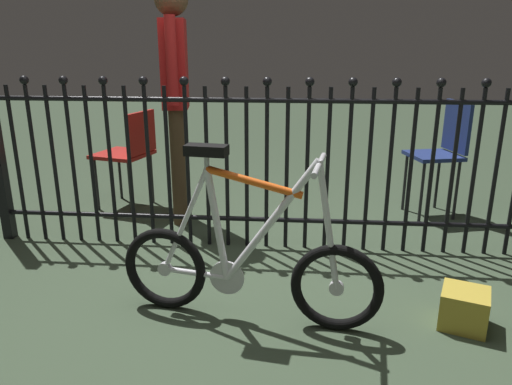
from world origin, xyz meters
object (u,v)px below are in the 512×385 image
(chair_navy, at_px, (443,146))
(person_visitor, at_px, (175,83))
(chair_red, at_px, (130,149))
(bicycle, at_px, (247,265))
(display_crate, at_px, (464,308))

(chair_navy, xyz_separation_m, person_visitor, (-2.06, -0.32, 0.50))
(chair_navy, bearing_deg, person_visitor, -171.09)
(chair_red, xyz_separation_m, person_visitor, (0.48, -0.29, 0.56))
(bicycle, height_order, person_visitor, person_visitor)
(bicycle, distance_m, display_crate, 1.09)
(bicycle, xyz_separation_m, chair_red, (-1.15, 1.67, 0.21))
(chair_navy, xyz_separation_m, display_crate, (-0.32, -1.69, -0.47))
(chair_navy, bearing_deg, display_crate, -100.82)
(chair_red, relative_size, chair_navy, 0.89)
(person_visitor, height_order, display_crate, person_visitor)
(chair_red, xyz_separation_m, chair_navy, (2.55, 0.04, 0.06))
(bicycle, bearing_deg, chair_navy, 50.68)
(bicycle, relative_size, display_crate, 6.06)
(chair_navy, relative_size, display_crate, 4.23)
(bicycle, distance_m, chair_red, 2.04)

